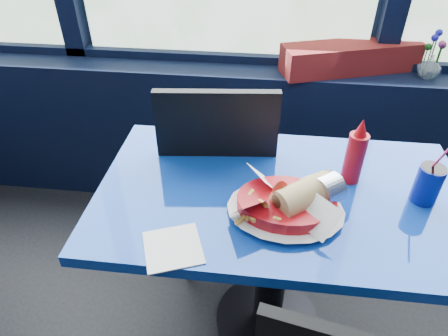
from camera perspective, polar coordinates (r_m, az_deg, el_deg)
window_sill at (r=2.24m, az=-0.17°, el=4.83°), size 5.00×0.26×0.80m
near_table at (r=1.44m, az=7.53°, el=-8.83°), size 1.20×0.70×0.75m
chair_near_back at (r=1.67m, az=0.13°, el=-0.35°), size 0.50×0.50×1.00m
planter_box at (r=2.07m, az=17.65°, el=14.84°), size 0.68×0.37×0.13m
flower_vase at (r=2.13m, az=27.40°, el=13.10°), size 0.13×0.13×0.22m
food_basket at (r=1.22m, az=9.21°, el=-4.89°), size 0.36×0.36×0.12m
ketchup_bottle at (r=1.36m, az=18.24°, el=1.85°), size 0.06×0.06×0.23m
soda_cup at (r=1.38m, az=27.14°, el=-1.96°), size 0.08×0.08×0.27m
napkin at (r=1.14m, az=-7.30°, el=-11.20°), size 0.20×0.20×0.00m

